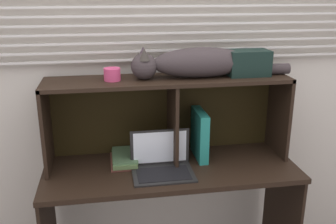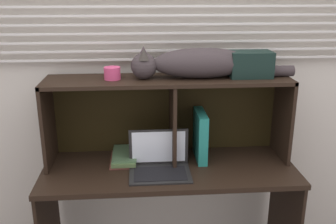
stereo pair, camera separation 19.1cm
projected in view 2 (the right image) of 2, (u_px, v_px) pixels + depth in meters
back_panel_with_blinds at (165, 72)px, 2.41m from camera, size 4.40×0.08×2.50m
desk at (169, 189)px, 2.32m from camera, size 1.48×0.56×0.76m
hutch_shelf_unit at (168, 103)px, 2.30m from camera, size 1.42×0.32×0.51m
cat at (196, 64)px, 2.20m from camera, size 0.94×0.18×0.18m
laptop at (160, 164)px, 2.20m from camera, size 0.35×0.25×0.22m
binder_upright at (200, 136)px, 2.34m from camera, size 0.05×0.25×0.30m
book_stack at (124, 157)px, 2.34m from camera, size 0.16×0.27×0.05m
small_basket at (112, 73)px, 2.18m from camera, size 0.09×0.09×0.07m
storage_box at (250, 64)px, 2.23m from camera, size 0.24×0.15×0.15m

